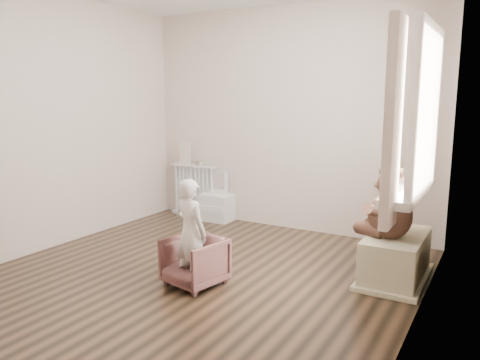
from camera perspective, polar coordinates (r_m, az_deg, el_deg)
The scene contains 17 objects.
floor at distance 4.25m, azimuth -4.87°, elevation -11.42°, with size 3.60×3.60×0.01m, color black.
back_wall at distance 5.54m, azimuth 5.67°, elevation 7.36°, with size 3.60×0.02×2.60m, color beige.
left_wall at distance 5.21m, azimuth -21.70°, elevation 6.54°, with size 0.02×3.60×2.60m, color beige.
right_wall at distance 3.29m, azimuth 21.61°, elevation 4.90°, with size 0.02×3.60×2.60m, color beige.
window at distance 3.58m, azimuth 21.85°, elevation 7.66°, with size 0.03×0.90×1.10m, color white.
window_sill at distance 3.66m, azimuth 19.87°, elevation -1.35°, with size 0.22×1.10×0.06m, color silver.
curtain_left at distance 3.04m, azimuth 18.15°, elevation 6.44°, with size 0.06×0.26×1.30m, color beige.
curtain_right at distance 4.16m, azimuth 21.43°, elevation 7.09°, with size 0.06×0.26×1.30m, color beige.
radiator at distance 6.17m, azimuth -5.67°, elevation -0.88°, with size 0.65×0.12×0.69m, color silver.
paper_doll at distance 6.18m, azimuth -6.71°, elevation 3.27°, with size 0.17×0.02×0.29m, color beige.
tin_a at distance 6.06m, azimuth -4.98°, elevation 2.06°, with size 0.09×0.09×0.05m, color #A59E8C.
toy_vanity at distance 5.96m, azimuth -2.84°, elevation -2.36°, with size 0.40×0.28×0.63m, color silver.
armchair at distance 3.97m, azimuth -5.55°, elevation -9.86°, with size 0.44×0.45×0.41m, color brown.
child at distance 3.85m, azimuth -6.05°, elevation -6.39°, with size 0.33×0.21×0.90m, color silver.
toy_bench at distance 4.30m, azimuth 18.46°, elevation -8.87°, with size 0.45×0.85×0.40m, color beige.
teddy_bear at distance 4.08m, azimuth 17.87°, elevation -2.97°, with size 0.47×0.37×0.58m, color #3C2319, non-canonical shape.
plush_cat at distance 3.85m, azimuth 20.42°, elevation 1.13°, with size 0.16×0.26×0.22m, color #665F57, non-canonical shape.
Camera 1 is at (2.27, -3.24, 1.56)m, focal length 35.00 mm.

